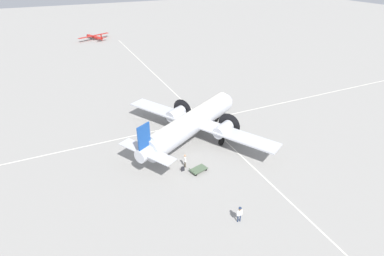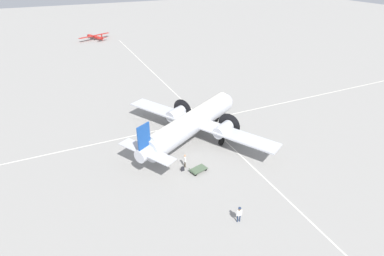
# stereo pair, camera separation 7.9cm
# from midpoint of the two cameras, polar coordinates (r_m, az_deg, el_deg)

# --- Properties ---
(ground_plane) EXTENTS (300.00, 300.00, 0.00)m
(ground_plane) POSITION_cam_midpoint_polar(r_m,az_deg,el_deg) (39.61, -0.06, -2.23)
(ground_plane) COLOR gray
(apron_line_eastwest) EXTENTS (120.00, 0.16, 0.01)m
(apron_line_eastwest) POSITION_cam_midpoint_polar(r_m,az_deg,el_deg) (42.97, -2.43, 0.47)
(apron_line_eastwest) COLOR silver
(apron_line_eastwest) RESTS_ON ground_plane
(apron_line_northsouth) EXTENTS (0.16, 120.00, 0.01)m
(apron_line_northsouth) POSITION_cam_midpoint_polar(r_m,az_deg,el_deg) (41.13, 4.81, -1.04)
(apron_line_northsouth) COLOR silver
(apron_line_northsouth) RESTS_ON ground_plane
(airliner_main) EXTENTS (18.04, 20.68, 6.06)m
(airliner_main) POSITION_cam_midpoint_polar(r_m,az_deg,el_deg) (38.63, 0.33, 1.36)
(airliner_main) COLOR silver
(airliner_main) RESTS_ON ground_plane
(crew_foreground) EXTENTS (0.56, 0.30, 1.66)m
(crew_foreground) POSITION_cam_midpoint_polar(r_m,az_deg,el_deg) (28.08, 8.97, -15.69)
(crew_foreground) COLOR navy
(crew_foreground) RESTS_ON ground_plane
(passenger_boarding) EXTENTS (0.27, 0.55, 1.66)m
(passenger_boarding) POSITION_cam_midpoint_polar(r_m,az_deg,el_deg) (34.11, -1.40, -5.99)
(passenger_boarding) COLOR #473D2D
(passenger_boarding) RESTS_ON ground_plane
(suitcase_near_door) EXTENTS (0.40, 0.13, 0.59)m
(suitcase_near_door) POSITION_cam_midpoint_polar(r_m,az_deg,el_deg) (33.91, -1.84, -7.79)
(suitcase_near_door) COLOR #232328
(suitcase_near_door) RESTS_ON ground_plane
(baggage_cart) EXTENTS (2.15, 1.57, 0.56)m
(baggage_cart) POSITION_cam_midpoint_polar(r_m,az_deg,el_deg) (33.83, 1.17, -7.88)
(baggage_cart) COLOR #4C6047
(baggage_cart) RESTS_ON ground_plane
(light_aircraft_distant) EXTENTS (9.54, 7.45, 1.96)m
(light_aircraft_distant) POSITION_cam_midpoint_polar(r_m,az_deg,el_deg) (97.35, -18.14, 16.19)
(light_aircraft_distant) COLOR #B2231E
(light_aircraft_distant) RESTS_ON ground_plane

